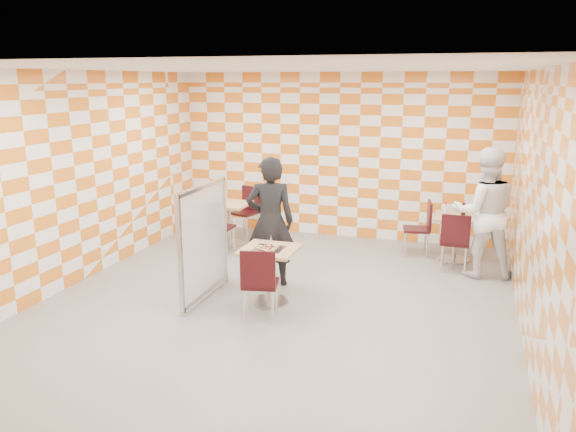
# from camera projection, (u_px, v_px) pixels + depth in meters

# --- Properties ---
(room_shell) EXTENTS (7.00, 7.00, 7.00)m
(room_shell) POSITION_uv_depth(u_px,v_px,m) (289.00, 184.00, 7.53)
(room_shell) COLOR gray
(room_shell) RESTS_ON ground
(main_table) EXTENTS (0.70, 0.70, 0.75)m
(main_table) POSITION_uv_depth(u_px,v_px,m) (269.00, 266.00, 7.30)
(main_table) COLOR #DDBA77
(main_table) RESTS_ON ground
(second_table) EXTENTS (0.70, 0.70, 0.75)m
(second_table) POSITION_uv_depth(u_px,v_px,m) (456.00, 230.00, 9.02)
(second_table) COLOR #DDBA77
(second_table) RESTS_ON ground
(empty_table) EXTENTS (0.70, 0.70, 0.75)m
(empty_table) POSITION_uv_depth(u_px,v_px,m) (229.00, 216.00, 9.93)
(empty_table) COLOR #DDBA77
(empty_table) RESTS_ON ground
(chair_main_front) EXTENTS (0.50, 0.51, 0.92)m
(chair_main_front) POSITION_uv_depth(u_px,v_px,m) (259.00, 279.00, 6.72)
(chair_main_front) COLOR black
(chair_main_front) RESTS_ON ground
(chair_second_front) EXTENTS (0.43, 0.44, 0.92)m
(chair_second_front) POSITION_uv_depth(u_px,v_px,m) (455.00, 238.00, 8.45)
(chair_second_front) COLOR black
(chair_second_front) RESTS_ON ground
(chair_second_side) EXTENTS (0.49, 0.49, 0.92)m
(chair_second_side) POSITION_uv_depth(u_px,v_px,m) (422.00, 224.00, 9.27)
(chair_second_side) COLOR black
(chair_second_side) RESTS_ON ground
(chair_empty_near) EXTENTS (0.43, 0.44, 0.92)m
(chair_empty_near) POSITION_uv_depth(u_px,v_px,m) (217.00, 223.00, 9.32)
(chair_empty_near) COLOR black
(chair_empty_near) RESTS_ON ground
(chair_empty_far) EXTENTS (0.52, 0.53, 0.92)m
(chair_empty_far) POSITION_uv_depth(u_px,v_px,m) (248.00, 207.00, 10.49)
(chair_empty_far) COLOR black
(chair_empty_far) RESTS_ON ground
(partition) EXTENTS (0.08, 1.38, 1.55)m
(partition) POSITION_uv_depth(u_px,v_px,m) (204.00, 241.00, 7.41)
(partition) COLOR white
(partition) RESTS_ON ground
(man_dark) EXTENTS (0.79, 0.65, 1.85)m
(man_dark) POSITION_uv_depth(u_px,v_px,m) (270.00, 222.00, 7.88)
(man_dark) COLOR black
(man_dark) RESTS_ON ground
(man_white) EXTENTS (1.06, 0.90, 1.93)m
(man_white) POSITION_uv_depth(u_px,v_px,m) (484.00, 213.00, 8.23)
(man_white) COLOR white
(man_white) RESTS_ON ground
(pizza_on_foil) EXTENTS (0.40, 0.40, 0.04)m
(pizza_on_foil) POSITION_uv_depth(u_px,v_px,m) (269.00, 247.00, 7.22)
(pizza_on_foil) COLOR silver
(pizza_on_foil) RESTS_ON main_table
(sport_bottle) EXTENTS (0.06, 0.06, 0.20)m
(sport_bottle) POSITION_uv_depth(u_px,v_px,m) (445.00, 209.00, 9.06)
(sport_bottle) COLOR white
(sport_bottle) RESTS_ON second_table
(soda_bottle) EXTENTS (0.07, 0.07, 0.23)m
(soda_bottle) POSITION_uv_depth(u_px,v_px,m) (463.00, 209.00, 8.94)
(soda_bottle) COLOR black
(soda_bottle) RESTS_ON second_table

